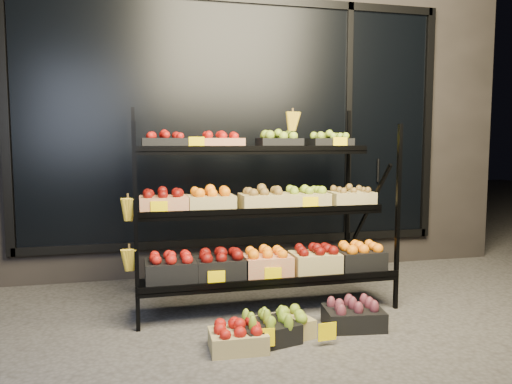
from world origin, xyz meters
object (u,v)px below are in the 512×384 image
object	(u,v)px
floor_crate_midright	(282,324)
floor_crate_midleft	(267,329)
floor_crate_left	(238,337)
display_rack	(260,210)

from	to	relation	value
floor_crate_midright	floor_crate_midleft	bearing A→B (deg)	-167.66
floor_crate_midright	floor_crate_left	bearing A→B (deg)	-171.75
display_rack	floor_crate_midleft	world-z (taller)	display_rack
floor_crate_left	display_rack	bearing A→B (deg)	69.59
floor_crate_midleft	floor_crate_midright	world-z (taller)	floor_crate_midleft
display_rack	floor_crate_midleft	xyz separation A→B (m)	(-0.17, -0.84, -0.69)
display_rack	floor_crate_left	xyz separation A→B (m)	(-0.38, -0.91, -0.70)
floor_crate_left	floor_crate_midright	bearing A→B (deg)	24.30
display_rack	floor_crate_midleft	size ratio (longest dim) A/B	4.78
display_rack	floor_crate_midleft	bearing A→B (deg)	-101.16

